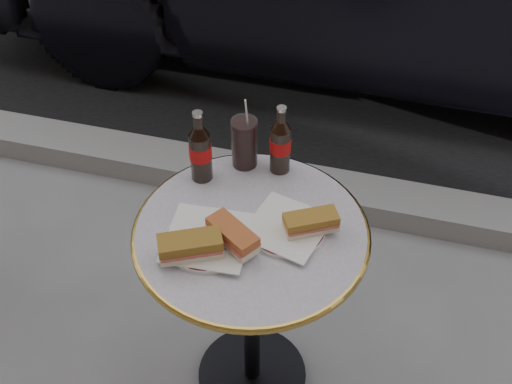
% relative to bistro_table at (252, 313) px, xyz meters
% --- Properties ---
extents(ground, '(80.00, 80.00, 0.00)m').
position_rel_bistro_table_xyz_m(ground, '(0.00, 0.00, -0.37)').
color(ground, gray).
rests_on(ground, ground).
extents(curb, '(40.00, 0.20, 0.12)m').
position_rel_bistro_table_xyz_m(curb, '(0.00, 0.90, -0.32)').
color(curb, gray).
rests_on(curb, ground).
extents(bistro_table, '(0.62, 0.62, 0.73)m').
position_rel_bistro_table_xyz_m(bistro_table, '(0.00, 0.00, 0.00)').
color(bistro_table, '#BAB2C4').
rests_on(bistro_table, ground).
extents(plate_left, '(0.24, 0.24, 0.01)m').
position_rel_bistro_table_xyz_m(plate_left, '(-0.09, -0.07, 0.37)').
color(plate_left, white).
rests_on(plate_left, bistro_table).
extents(plate_right, '(0.27, 0.27, 0.01)m').
position_rel_bistro_table_xyz_m(plate_right, '(0.09, 0.02, 0.37)').
color(plate_right, white).
rests_on(plate_right, bistro_table).
extents(sandwich_left_a, '(0.17, 0.13, 0.05)m').
position_rel_bistro_table_xyz_m(sandwich_left_a, '(-0.12, -0.13, 0.41)').
color(sandwich_left_a, olive).
rests_on(sandwich_left_a, plate_left).
extents(sandwich_left_b, '(0.16, 0.14, 0.05)m').
position_rel_bistro_table_xyz_m(sandwich_left_b, '(-0.03, -0.07, 0.40)').
color(sandwich_left_b, '#B3582D').
rests_on(sandwich_left_b, plate_left).
extents(sandwich_right, '(0.15, 0.12, 0.05)m').
position_rel_bistro_table_xyz_m(sandwich_right, '(0.15, 0.03, 0.40)').
color(sandwich_right, olive).
rests_on(sandwich_right, plate_right).
extents(cola_bottle_left, '(0.07, 0.07, 0.23)m').
position_rel_bistro_table_xyz_m(cola_bottle_left, '(-0.19, 0.16, 0.48)').
color(cola_bottle_left, black).
rests_on(cola_bottle_left, bistro_table).
extents(cola_bottle_right, '(0.07, 0.07, 0.22)m').
position_rel_bistro_table_xyz_m(cola_bottle_right, '(0.02, 0.25, 0.47)').
color(cola_bottle_right, black).
rests_on(cola_bottle_right, bistro_table).
extents(cola_glass, '(0.09, 0.09, 0.15)m').
position_rel_bistro_table_xyz_m(cola_glass, '(-0.09, 0.25, 0.44)').
color(cola_glass, black).
rests_on(cola_glass, bistro_table).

